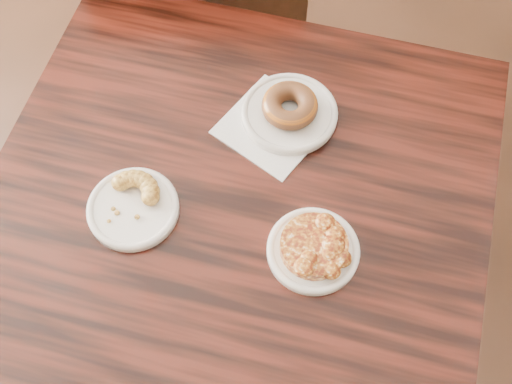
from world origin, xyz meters
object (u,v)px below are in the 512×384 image
(glazed_donut, at_px, (290,106))
(apple_fritter, at_px, (314,245))
(cruller_fragment, at_px, (131,203))
(chair_far, at_px, (209,16))
(cafe_table, at_px, (239,281))

(glazed_donut, bearing_deg, apple_fritter, -65.50)
(cruller_fragment, bearing_deg, chair_far, 101.13)
(glazed_donut, bearing_deg, cruller_fragment, -126.66)
(cafe_table, distance_m, chair_far, 0.71)
(cafe_table, height_order, apple_fritter, apple_fritter)
(apple_fritter, distance_m, cruller_fragment, 0.30)
(cafe_table, bearing_deg, glazed_donut, 76.03)
(chair_far, bearing_deg, cafe_table, 97.32)
(cafe_table, relative_size, chair_far, 0.93)
(glazed_donut, relative_size, cruller_fragment, 0.97)
(cafe_table, bearing_deg, apple_fritter, -19.97)
(cafe_table, distance_m, cruller_fragment, 0.43)
(chair_far, bearing_deg, glazed_donut, 109.34)
(cafe_table, height_order, cruller_fragment, cruller_fragment)
(chair_far, distance_m, cruller_fragment, 0.79)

